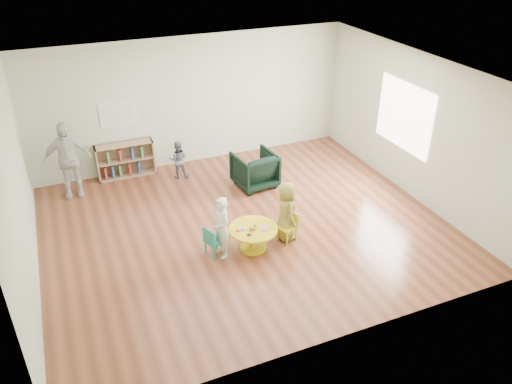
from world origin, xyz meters
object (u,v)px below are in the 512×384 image
(child_left, at_px, (222,228))
(child_right, at_px, (286,211))
(kid_chair_left, at_px, (213,240))
(bookshelf, at_px, (125,160))
(toddler, at_px, (178,159))
(armchair, at_px, (255,170))
(kid_chair_right, at_px, (289,226))
(activity_table, at_px, (253,234))
(adult_caretaker, at_px, (68,160))

(child_left, distance_m, child_right, 1.18)
(kid_chair_left, height_order, bookshelf, bookshelf)
(child_right, bearing_deg, kid_chair_left, 91.19)
(toddler, bearing_deg, armchair, 160.93)
(armchair, height_order, child_left, child_left)
(kid_chair_left, height_order, kid_chair_right, kid_chair_left)
(kid_chair_right, xyz_separation_m, armchair, (0.21, 2.02, 0.09))
(kid_chair_right, xyz_separation_m, child_left, (-1.21, 0.02, 0.26))
(kid_chair_left, distance_m, child_right, 1.34)
(kid_chair_right, distance_m, toddler, 3.21)
(activity_table, distance_m, kid_chair_left, 0.68)
(kid_chair_left, bearing_deg, bookshelf, 173.68)
(child_right, xyz_separation_m, adult_caretaker, (-3.26, 3.00, 0.24))
(kid_chair_left, relative_size, bookshelf, 0.44)
(kid_chair_left, xyz_separation_m, armchair, (1.56, 1.94, 0.08))
(kid_chair_left, xyz_separation_m, child_left, (0.14, -0.06, 0.25))
(kid_chair_left, xyz_separation_m, kid_chair_right, (1.34, -0.08, -0.00))
(child_left, relative_size, adult_caretaker, 0.69)
(activity_table, bearing_deg, toddler, 98.81)
(kid_chair_right, xyz_separation_m, adult_caretaker, (-3.29, 3.07, 0.49))
(bookshelf, bearing_deg, armchair, -32.28)
(child_right, height_order, toddler, child_right)
(armchair, distance_m, adult_caretaker, 3.68)
(kid_chair_right, relative_size, child_left, 0.49)
(child_left, bearing_deg, adult_caretaker, -154.35)
(kid_chair_left, height_order, adult_caretaker, adult_caretaker)
(kid_chair_left, xyz_separation_m, adult_caretaker, (-1.95, 2.99, 0.49))
(kid_chair_right, bearing_deg, toddler, 0.74)
(kid_chair_left, bearing_deg, adult_caretaker, -166.66)
(armchair, xyz_separation_m, child_left, (-1.42, -2.01, 0.17))
(child_left, relative_size, toddler, 1.29)
(child_right, height_order, adult_caretaker, adult_caretaker)
(toddler, height_order, adult_caretaker, adult_caretaker)
(child_right, bearing_deg, activity_table, 99.31)
(kid_chair_left, distance_m, child_left, 0.30)
(activity_table, bearing_deg, child_left, 176.69)
(armchair, bearing_deg, activity_table, 59.71)
(kid_chair_left, xyz_separation_m, bookshelf, (-0.82, 3.45, 0.08))
(bookshelf, bearing_deg, child_left, -74.72)
(bookshelf, bearing_deg, adult_caretaker, -157.99)
(activity_table, relative_size, adult_caretaker, 0.53)
(armchair, relative_size, child_right, 0.75)
(bookshelf, bearing_deg, toddler, -27.18)
(child_right, bearing_deg, adult_caretaker, 48.97)
(bookshelf, relative_size, adult_caretaker, 0.77)
(kid_chair_left, relative_size, toddler, 0.64)
(activity_table, xyz_separation_m, kid_chair_left, (-0.67, 0.10, 0.00))
(armchair, height_order, child_right, child_right)
(bookshelf, distance_m, armchair, 2.81)
(activity_table, relative_size, child_right, 0.76)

